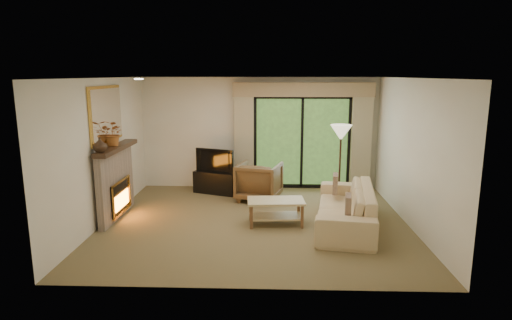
{
  "coord_description": "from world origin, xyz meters",
  "views": [
    {
      "loc": [
        0.27,
        -7.47,
        2.66
      ],
      "look_at": [
        0.0,
        0.3,
        1.1
      ],
      "focal_mm": 30.0,
      "sensor_mm": 36.0,
      "label": 1
    }
  ],
  "objects_px": {
    "media_console": "(217,182)",
    "coffee_table": "(276,212)",
    "sofa": "(345,206)",
    "armchair": "(259,181)"
  },
  "relations": [
    {
      "from": "armchair",
      "to": "coffee_table",
      "type": "bearing_deg",
      "value": 117.35
    },
    {
      "from": "armchair",
      "to": "sofa",
      "type": "height_order",
      "value": "armchair"
    },
    {
      "from": "coffee_table",
      "to": "sofa",
      "type": "bearing_deg",
      "value": -4.85
    },
    {
      "from": "media_console",
      "to": "sofa",
      "type": "distance_m",
      "value": 3.29
    },
    {
      "from": "media_console",
      "to": "armchair",
      "type": "distance_m",
      "value": 1.12
    },
    {
      "from": "armchair",
      "to": "coffee_table",
      "type": "relative_size",
      "value": 0.88
    },
    {
      "from": "media_console",
      "to": "sofa",
      "type": "xyz_separation_m",
      "value": [
        2.56,
        -2.07,
        0.11
      ]
    },
    {
      "from": "media_console",
      "to": "sofa",
      "type": "relative_size",
      "value": 0.41
    },
    {
      "from": "media_console",
      "to": "coffee_table",
      "type": "height_order",
      "value": "media_console"
    },
    {
      "from": "armchair",
      "to": "sofa",
      "type": "distance_m",
      "value": 2.22
    }
  ]
}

